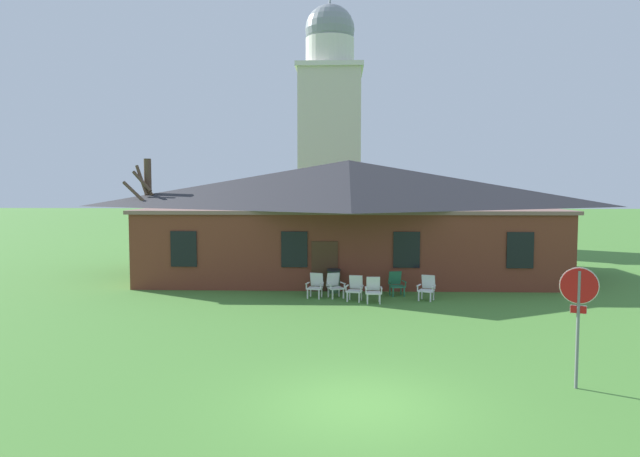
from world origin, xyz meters
name	(u,v)px	position (x,y,z in m)	size (l,w,h in m)	color
ground_plane	(360,405)	(0.00, 0.00, 0.00)	(200.00, 200.00, 0.00)	#477F33
brick_building	(349,216)	(0.00, 17.77, 2.88)	(19.36, 10.40, 5.66)	brown
dome_tower	(330,129)	(-1.29, 35.62, 8.89)	(5.18, 5.18, 19.43)	beige
stop_sign	(579,303)	(4.75, 1.18, 1.89)	(0.76, 0.31, 2.67)	slate
lawn_chair_by_porch	(316,285)	(-1.39, 11.39, 0.50)	(0.73, 0.77, 0.96)	silver
lawn_chair_near_door	(335,285)	(-0.63, 11.43, 0.50)	(0.79, 0.83, 0.96)	silver
lawn_chair_left_end	(355,288)	(0.16, 10.81, 0.50)	(0.73, 0.77, 0.96)	silver
lawn_chair_middle	(373,289)	(0.84, 10.48, 0.50)	(0.64, 0.67, 0.96)	silver
lawn_chair_right_end	(396,283)	(1.84, 11.94, 0.50)	(0.72, 0.76, 0.96)	#28704C
lawn_chair_far_side	(427,287)	(2.94, 11.00, 0.50)	(0.79, 0.83, 0.96)	white
bare_tree_beside_building	(147,211)	(-10.16, 17.75, 3.15)	(1.62, 1.36, 5.76)	brown
trash_bin	(334,281)	(-0.68, 12.47, 0.50)	(0.56, 0.56, 0.98)	#335638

